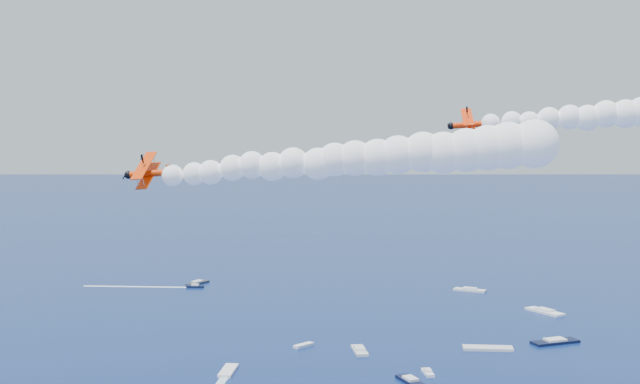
% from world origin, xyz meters
% --- Properties ---
extents(biplane_lead, '(8.15, 9.61, 6.95)m').
position_xyz_m(biplane_lead, '(25.66, 35.21, 57.93)').
color(biplane_lead, '#FE3205').
extents(biplane_trail, '(8.23, 9.71, 7.47)m').
position_xyz_m(biplane_trail, '(-9.15, 6.34, 51.71)').
color(biplane_trail, '#EE3605').
extents(smoke_trail_trail, '(51.26, 28.27, 9.54)m').
position_xyz_m(smoke_trail_trail, '(15.17, 12.56, 53.58)').
color(smoke_trail_trail, white).
extents(spectator_boats, '(208.00, 182.59, 0.70)m').
position_xyz_m(spectator_boats, '(6.56, 110.88, 0.35)').
color(spectator_boats, white).
rests_on(spectator_boats, ground).
extents(boat_wakes, '(112.12, 127.26, 0.04)m').
position_xyz_m(boat_wakes, '(-78.20, 113.91, 0.03)').
color(boat_wakes, white).
rests_on(boat_wakes, ground).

